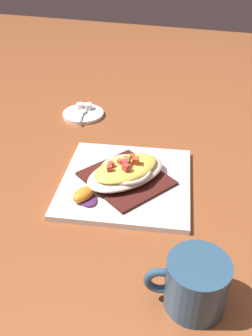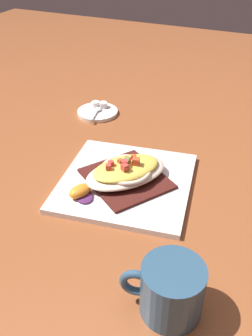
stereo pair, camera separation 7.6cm
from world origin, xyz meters
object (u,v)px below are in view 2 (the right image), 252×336
at_px(creamer_saucer, 98,112).
at_px(creamer_cup_0, 103,105).
at_px(square_plate, 126,182).
at_px(gratin_dish, 126,171).
at_px(creamer_cup_1, 96,104).
at_px(orange_garnish, 81,192).
at_px(coffee_mug, 171,292).
at_px(spoon, 97,110).

relative_size(creamer_saucer, creamer_cup_0, 4.81).
relative_size(square_plate, gratin_dish, 1.31).
height_order(creamer_cup_0, creamer_cup_1, same).
distance_m(orange_garnish, coffee_mug, 0.29).
distance_m(spoon, creamer_cup_0, 0.03).
relative_size(coffee_mug, creamer_cup_0, 5.04).
xyz_separation_m(gratin_dish, spoon, (-0.21, 0.27, -0.02)).
height_order(gratin_dish, creamer_saucer, gratin_dish).
bearing_deg(spoon, creamer_cup_0, 81.92).
bearing_deg(gratin_dish, coffee_mug, -54.16).
relative_size(square_plate, coffee_mug, 2.22).
height_order(gratin_dish, orange_garnish, gratin_dish).
bearing_deg(creamer_cup_1, spoon, -55.98).
relative_size(creamer_saucer, spoon, 1.38).
xyz_separation_m(square_plate, creamer_cup_0, (-0.20, 0.30, 0.01)).
distance_m(square_plate, spoon, 0.34).
relative_size(coffee_mug, creamer_saucer, 1.05).
bearing_deg(creamer_saucer, coffee_mug, -53.19).
xyz_separation_m(orange_garnish, creamer_saucer, (-0.15, 0.36, -0.02)).
height_order(orange_garnish, creamer_saucer, orange_garnish).
distance_m(creamer_saucer, spoon, 0.01).
xyz_separation_m(orange_garnish, creamer_cup_0, (-0.14, 0.38, -0.00)).
distance_m(coffee_mug, creamer_cup_1, 0.67).
bearing_deg(creamer_cup_0, creamer_saucer, -102.81).
height_order(coffee_mug, creamer_cup_0, coffee_mug).
distance_m(coffee_mug, spoon, 0.64).
xyz_separation_m(coffee_mug, creamer_cup_1, (-0.40, 0.54, -0.02)).
height_order(coffee_mug, creamer_cup_1, coffee_mug).
relative_size(gratin_dish, coffee_mug, 1.69).
height_order(creamer_saucer, creamer_cup_1, creamer_cup_1).
bearing_deg(spoon, coffee_mug, -52.98).
relative_size(square_plate, creamer_cup_1, 11.20).
bearing_deg(creamer_cup_1, creamer_cup_0, 12.97).
bearing_deg(gratin_dish, spoon, 128.10).
bearing_deg(creamer_cup_1, creamer_saucer, -51.25).
relative_size(gratin_dish, creamer_cup_1, 8.55).
relative_size(creamer_saucer, creamer_cup_1, 4.81).
bearing_deg(spoon, creamer_saucer, 102.97).
distance_m(orange_garnish, creamer_cup_1, 0.41).
bearing_deg(creamer_cup_0, gratin_dish, -55.53).
bearing_deg(gratin_dish, creamer_saucer, 127.67).
relative_size(orange_garnish, creamer_cup_1, 2.63).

